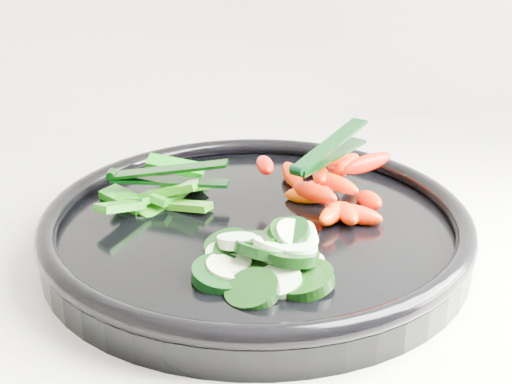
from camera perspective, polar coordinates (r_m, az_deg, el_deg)
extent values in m
cube|color=silver|center=(0.67, -7.86, -4.72)|extent=(2.02, 0.62, 0.03)
cylinder|color=black|center=(0.63, 0.00, -3.54)|extent=(0.48, 0.48, 0.02)
torus|color=black|center=(0.62, 0.00, -2.03)|extent=(0.49, 0.49, 0.02)
cylinder|color=black|center=(0.52, -0.30, -7.89)|extent=(0.06, 0.06, 0.03)
cylinder|color=#D4F0C0|center=(0.53, 1.88, -7.23)|extent=(0.05, 0.05, 0.02)
cylinder|color=black|center=(0.56, -1.19, -5.21)|extent=(0.05, 0.06, 0.03)
cylinder|color=beige|center=(0.56, -2.63, -5.27)|extent=(0.03, 0.03, 0.02)
cylinder|color=black|center=(0.53, 3.75, -7.05)|extent=(0.07, 0.07, 0.02)
cylinder|color=#D4F2C2|center=(0.55, 3.96, -6.00)|extent=(0.04, 0.04, 0.02)
cylinder|color=black|center=(0.58, -2.34, -4.21)|extent=(0.05, 0.05, 0.02)
cylinder|color=beige|center=(0.58, -2.22, -4.40)|extent=(0.04, 0.04, 0.02)
cylinder|color=black|center=(0.55, -1.12, -5.90)|extent=(0.05, 0.05, 0.02)
cylinder|color=beige|center=(0.55, -1.93, -5.99)|extent=(0.04, 0.04, 0.01)
cylinder|color=black|center=(0.54, -2.82, -6.62)|extent=(0.06, 0.06, 0.02)
cylinder|color=beige|center=(0.54, -2.21, -6.25)|extent=(0.05, 0.05, 0.02)
cylinder|color=black|center=(0.57, 2.38, -3.52)|extent=(0.05, 0.05, 0.03)
cylinder|color=#CCEABB|center=(0.57, 3.50, -3.45)|extent=(0.03, 0.03, 0.02)
cylinder|color=black|center=(0.56, -0.33, -3.91)|extent=(0.05, 0.05, 0.02)
cylinder|color=beige|center=(0.56, -1.54, -3.94)|extent=(0.04, 0.04, 0.02)
cylinder|color=black|center=(0.55, 0.44, -4.74)|extent=(0.06, 0.06, 0.03)
cylinder|color=beige|center=(0.55, 1.40, -4.55)|extent=(0.04, 0.04, 0.03)
cylinder|color=black|center=(0.57, 2.90, -3.63)|extent=(0.04, 0.04, 0.03)
cylinder|color=beige|center=(0.57, 3.20, -3.66)|extent=(0.04, 0.04, 0.03)
cylinder|color=black|center=(0.54, 2.81, -5.11)|extent=(0.06, 0.06, 0.02)
cylinder|color=beige|center=(0.55, 3.24, -4.75)|extent=(0.04, 0.04, 0.02)
ellipsoid|color=#FF6500|center=(0.63, 6.18, -1.70)|extent=(0.05, 0.05, 0.02)
ellipsoid|color=#F63900|center=(0.63, 7.88, -1.76)|extent=(0.05, 0.04, 0.02)
ellipsoid|color=#FF5E00|center=(0.66, 4.13, -0.24)|extent=(0.05, 0.04, 0.03)
ellipsoid|color=#FF1E00|center=(0.66, 9.03, -0.63)|extent=(0.02, 0.05, 0.03)
ellipsoid|color=#F82E00|center=(0.67, 4.87, 0.11)|extent=(0.02, 0.05, 0.02)
ellipsoid|color=#FF3000|center=(0.63, 7.28, -1.70)|extent=(0.02, 0.05, 0.03)
ellipsoid|color=#F10C00|center=(0.67, 4.82, 0.11)|extent=(0.05, 0.04, 0.02)
ellipsoid|color=#DC4800|center=(0.73, 4.40, 2.02)|extent=(0.03, 0.04, 0.02)
ellipsoid|color=#DC3300|center=(0.70, 2.92, 1.36)|extent=(0.02, 0.05, 0.02)
ellipsoid|color=#FC2900|center=(0.63, 4.71, -0.05)|extent=(0.04, 0.05, 0.02)
ellipsoid|color=#DA3700|center=(0.69, 6.55, 1.94)|extent=(0.02, 0.06, 0.03)
ellipsoid|color=#E34900|center=(0.67, 5.22, 1.32)|extent=(0.03, 0.05, 0.02)
ellipsoid|color=#E94900|center=(0.65, 6.59, 0.68)|extent=(0.04, 0.05, 0.02)
ellipsoid|color=#FE1E00|center=(0.71, 7.48, 2.44)|extent=(0.04, 0.05, 0.02)
ellipsoid|color=#EE0C00|center=(0.65, 0.71, 2.16)|extent=(0.02, 0.05, 0.02)
ellipsoid|color=#EE3500|center=(0.67, 6.04, 2.64)|extent=(0.04, 0.02, 0.02)
ellipsoid|color=red|center=(0.67, 8.92, 2.32)|extent=(0.06, 0.03, 0.02)
cube|color=#13740B|center=(0.67, -6.96, -0.43)|extent=(0.04, 0.06, 0.03)
cube|color=#1B6E0A|center=(0.70, -5.46, 0.66)|extent=(0.04, 0.05, 0.02)
cube|color=#1B6209|center=(0.65, -5.40, -1.12)|extent=(0.04, 0.04, 0.01)
cube|color=#1A6E0A|center=(0.66, -7.28, -0.61)|extent=(0.06, 0.06, 0.02)
cube|color=#14730B|center=(0.67, -10.40, -0.61)|extent=(0.05, 0.06, 0.01)
cube|color=#0D6309|center=(0.67, -9.92, -0.67)|extent=(0.04, 0.05, 0.02)
cube|color=#246F0A|center=(0.66, -6.97, 0.13)|extent=(0.06, 0.04, 0.02)
cube|color=#09650D|center=(0.63, -10.80, -1.15)|extent=(0.05, 0.04, 0.02)
cube|color=#0D6309|center=(0.71, -6.41, 2.09)|extent=(0.06, 0.04, 0.02)
cylinder|color=black|center=(0.61, 3.32, 1.80)|extent=(0.01, 0.01, 0.01)
cube|color=black|center=(0.66, 5.96, 2.88)|extent=(0.09, 0.09, 0.00)
cube|color=black|center=(0.65, 6.01, 3.82)|extent=(0.09, 0.09, 0.02)
cylinder|color=black|center=(0.68, -11.49, 1.41)|extent=(0.01, 0.01, 0.01)
cube|color=black|center=(0.66, -6.93, 0.87)|extent=(0.11, 0.05, 0.00)
cube|color=black|center=(0.66, -6.98, 1.79)|extent=(0.11, 0.05, 0.02)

